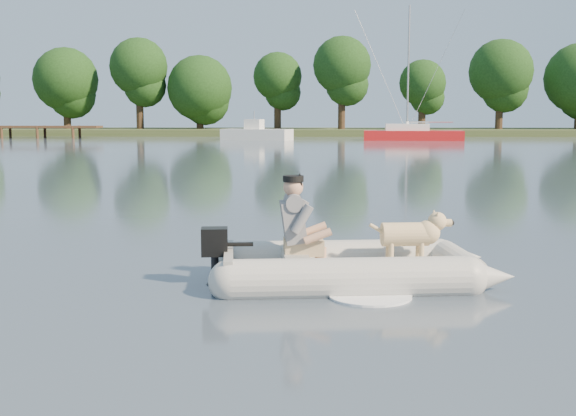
{
  "coord_description": "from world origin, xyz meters",
  "views": [
    {
      "loc": [
        0.43,
        -8.53,
        2.07
      ],
      "look_at": [
        0.17,
        1.53,
        0.75
      ],
      "focal_mm": 45.0,
      "sensor_mm": 36.0,
      "label": 1
    }
  ],
  "objects_px": {
    "dinghy": "(353,234)",
    "man": "(295,219)",
    "dog": "(405,238)",
    "sailboat": "(412,134)",
    "motorboat": "(257,126)"
  },
  "relations": [
    {
      "from": "man",
      "to": "sailboat",
      "type": "xyz_separation_m",
      "value": [
        8.28,
        47.52,
        -0.34
      ]
    },
    {
      "from": "motorboat",
      "to": "dinghy",
      "type": "bearing_deg",
      "value": -66.04
    },
    {
      "from": "dinghy",
      "to": "man",
      "type": "xyz_separation_m",
      "value": [
        -0.72,
        -0.02,
        0.19
      ]
    },
    {
      "from": "man",
      "to": "dog",
      "type": "height_order",
      "value": "man"
    },
    {
      "from": "dinghy",
      "to": "motorboat",
      "type": "height_order",
      "value": "motorboat"
    },
    {
      "from": "dinghy",
      "to": "man",
      "type": "relative_size",
      "value": 4.23
    },
    {
      "from": "dinghy",
      "to": "motorboat",
      "type": "bearing_deg",
      "value": 89.74
    },
    {
      "from": "dog",
      "to": "sailboat",
      "type": "height_order",
      "value": "sailboat"
    },
    {
      "from": "man",
      "to": "sailboat",
      "type": "bearing_deg",
      "value": 74.48
    },
    {
      "from": "dinghy",
      "to": "dog",
      "type": "distance_m",
      "value": 0.67
    },
    {
      "from": "motorboat",
      "to": "sailboat",
      "type": "xyz_separation_m",
      "value": [
        12.06,
        -0.3,
        -0.62
      ]
    },
    {
      "from": "dinghy",
      "to": "dog",
      "type": "height_order",
      "value": "dinghy"
    },
    {
      "from": "dinghy",
      "to": "man",
      "type": "height_order",
      "value": "man"
    },
    {
      "from": "motorboat",
      "to": "sailboat",
      "type": "distance_m",
      "value": 12.08
    },
    {
      "from": "man",
      "to": "motorboat",
      "type": "relative_size",
      "value": 0.2
    }
  ]
}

